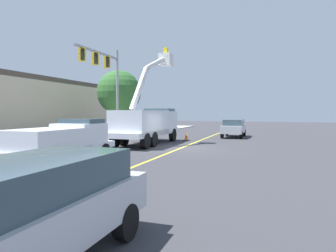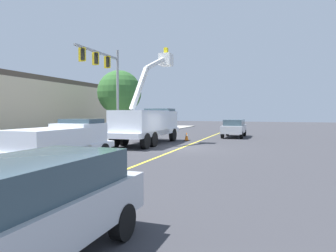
{
  "view_description": "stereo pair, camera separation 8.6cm",
  "coord_description": "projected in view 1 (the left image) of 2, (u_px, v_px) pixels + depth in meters",
  "views": [
    {
      "loc": [
        -18.94,
        -6.1,
        2.38
      ],
      "look_at": [
        1.19,
        1.37,
        1.4
      ],
      "focal_mm": 32.08,
      "sensor_mm": 36.0,
      "label": 1
    },
    {
      "loc": [
        -18.91,
        -6.18,
        2.38
      ],
      "look_at": [
        1.19,
        1.37,
        1.4
      ],
      "focal_mm": 32.08,
      "sensor_mm": 36.0,
      "label": 2
    }
  ],
  "objects": [
    {
      "name": "traffic_signal_mast",
      "position": [
        106.0,
        74.0,
        24.99
      ],
      "size": [
        6.27,
        0.64,
        7.93
      ],
      "color": "gray",
      "rests_on": "ground"
    },
    {
      "name": "traffic_cone_mid_front",
      "position": [
        186.0,
        136.0,
        25.08
      ],
      "size": [
        0.4,
        0.4,
        0.75
      ],
      "color": "black",
      "rests_on": "ground"
    },
    {
      "name": "trailing_sedan",
      "position": [
        22.0,
        210.0,
        4.34
      ],
      "size": [
        4.84,
        2.04,
        1.69
      ],
      "color": "silver",
      "rests_on": "ground"
    },
    {
      "name": "commercial_building_backdrop",
      "position": [
        16.0,
        107.0,
        31.29
      ],
      "size": [
        25.39,
        9.12,
        5.96
      ],
      "color": "beige",
      "rests_on": "ground"
    },
    {
      "name": "ground",
      "position": [
        181.0,
        148.0,
        19.97
      ],
      "size": [
        120.0,
        120.0,
        0.0
      ],
      "primitive_type": "plane",
      "color": "#38383D"
    },
    {
      "name": "sidewalk_far_side",
      "position": [
        74.0,
        143.0,
        22.72
      ],
      "size": [
        60.07,
        4.99,
        0.12
      ],
      "primitive_type": "cube",
      "rotation": [
        0.0,
        0.0,
        0.02
      ],
      "color": "#B2ADA3",
      "rests_on": "ground"
    },
    {
      "name": "service_pickup_truck",
      "position": [
        63.0,
        141.0,
        13.39
      ],
      "size": [
        5.65,
        2.29,
        2.06
      ],
      "color": "white",
      "rests_on": "ground"
    },
    {
      "name": "utility_bucket_truck",
      "position": [
        148.0,
        123.0,
        22.52
      ],
      "size": [
        8.26,
        2.95,
        7.28
      ],
      "color": "white",
      "rests_on": "ground"
    },
    {
      "name": "passing_minivan",
      "position": [
        234.0,
        127.0,
        28.79
      ],
      "size": [
        4.84,
        2.04,
        1.69
      ],
      "color": "silver",
      "rests_on": "ground"
    },
    {
      "name": "lane_centre_stripe",
      "position": [
        181.0,
        148.0,
        19.97
      ],
      "size": [
        49.99,
        1.32,
        0.01
      ],
      "primitive_type": "cube",
      "rotation": [
        0.0,
        0.0,
        0.02
      ],
      "color": "yellow",
      "rests_on": "ground"
    },
    {
      "name": "street_tree_right",
      "position": [
        119.0,
        92.0,
        32.12
      ],
      "size": [
        4.7,
        4.7,
        6.87
      ],
      "color": "brown",
      "rests_on": "ground"
    },
    {
      "name": "traffic_cone_leading",
      "position": [
        63.0,
        166.0,
        10.87
      ],
      "size": [
        0.4,
        0.4,
        0.89
      ],
      "color": "black",
      "rests_on": "ground"
    }
  ]
}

